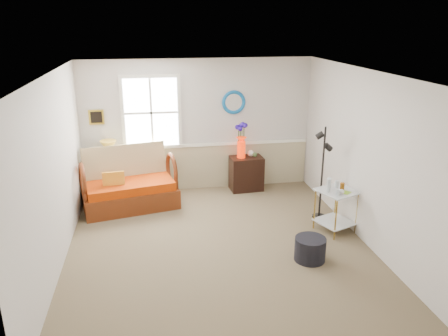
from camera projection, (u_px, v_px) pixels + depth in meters
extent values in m
cube|color=brown|center=(219.00, 246.00, 6.66)|extent=(4.50, 5.00, 0.01)
cube|color=white|center=(218.00, 73.00, 5.83)|extent=(4.50, 5.00, 0.01)
cube|color=beige|center=(198.00, 126.00, 8.58)|extent=(4.50, 0.01, 2.60)
cube|color=beige|center=(262.00, 252.00, 3.91)|extent=(4.50, 0.01, 2.60)
cube|color=beige|center=(54.00, 174.00, 5.88)|extent=(0.01, 5.00, 2.60)
cube|color=beige|center=(365.00, 158.00, 6.61)|extent=(0.01, 5.00, 2.60)
cube|color=tan|center=(199.00, 167.00, 8.83)|extent=(4.46, 0.02, 0.90)
cube|color=white|center=(199.00, 145.00, 8.67)|extent=(4.46, 0.04, 0.06)
cube|color=gold|center=(96.00, 117.00, 8.17)|extent=(0.28, 0.03, 0.28)
torus|color=#1181BC|center=(234.00, 102.00, 8.53)|extent=(0.47, 0.07, 0.47)
imported|color=#486635|center=(115.00, 161.00, 8.28)|extent=(0.49, 0.51, 0.31)
cylinder|color=black|center=(310.00, 249.00, 6.24)|extent=(0.56, 0.56, 0.34)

